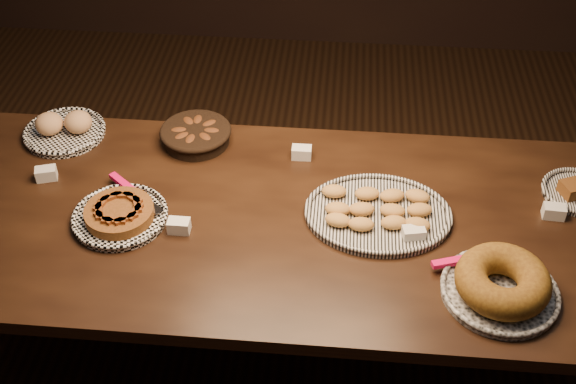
# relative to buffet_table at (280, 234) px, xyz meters

# --- Properties ---
(ground) EXTENTS (5.00, 5.00, 0.00)m
(ground) POSITION_rel_buffet_table_xyz_m (0.00, 0.00, -0.68)
(ground) COLOR black
(ground) RESTS_ON ground
(buffet_table) EXTENTS (2.40, 1.00, 0.75)m
(buffet_table) POSITION_rel_buffet_table_xyz_m (0.00, 0.00, 0.00)
(buffet_table) COLOR black
(buffet_table) RESTS_ON ground
(apple_tart_plate) EXTENTS (0.31, 0.35, 0.06)m
(apple_tart_plate) POSITION_rel_buffet_table_xyz_m (-0.52, -0.05, 0.10)
(apple_tart_plate) COLOR white
(apple_tart_plate) RESTS_ON buffet_table
(madeleine_platter) EXTENTS (0.48, 0.39, 0.05)m
(madeleine_platter) POSITION_rel_buffet_table_xyz_m (0.32, 0.03, 0.09)
(madeleine_platter) COLOR black
(madeleine_platter) RESTS_ON buffet_table
(bundt_cake_plate) EXTENTS (0.37, 0.35, 0.11)m
(bundt_cake_plate) POSITION_rel_buffet_table_xyz_m (0.67, -0.27, 0.12)
(bundt_cake_plate) COLOR black
(bundt_cake_plate) RESTS_ON buffet_table
(croissant_basket) EXTENTS (0.30, 0.30, 0.07)m
(croissant_basket) POSITION_rel_buffet_table_xyz_m (-0.35, 0.38, 0.11)
(croissant_basket) COLOR black
(croissant_basket) RESTS_ON buffet_table
(bread_roll_plate) EXTENTS (0.30, 0.30, 0.09)m
(bread_roll_plate) POSITION_rel_buffet_table_xyz_m (-0.84, 0.38, 0.10)
(bread_roll_plate) COLOR white
(bread_roll_plate) RESTS_ON buffet_table
(tent_cards) EXTENTS (1.79, 0.46, 0.04)m
(tent_cards) POSITION_rel_buffet_table_xyz_m (0.05, 0.08, 0.10)
(tent_cards) COLOR white
(tent_cards) RESTS_ON buffet_table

